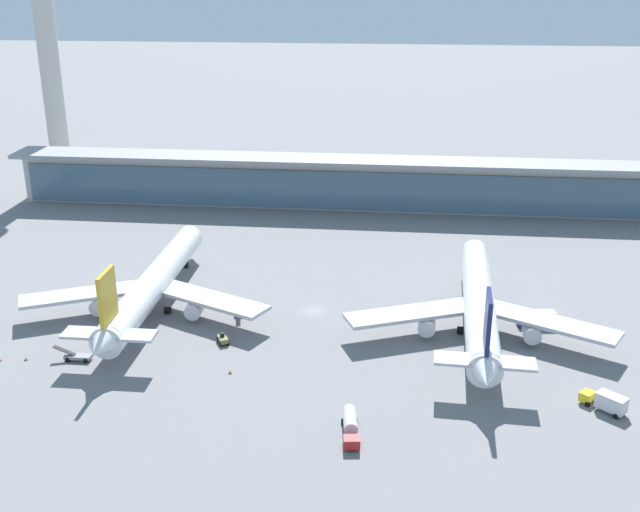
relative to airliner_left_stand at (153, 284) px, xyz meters
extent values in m
plane|color=slate|center=(32.97, 2.90, -5.59)|extent=(1200.00, 1200.00, 0.00)
cylinder|color=white|center=(-0.01, 1.36, 0.02)|extent=(6.26, 56.18, 5.92)
cone|color=white|center=(-0.19, 31.80, 0.02)|extent=(5.83, 5.36, 5.80)
cone|color=white|center=(0.18, -28.78, 0.61)|extent=(5.37, 6.55, 5.33)
cube|color=black|center=(-0.17, 28.41, 1.06)|extent=(4.46, 2.48, 0.71)
cube|color=#B7BABF|center=(-12.74, -3.87, -1.01)|extent=(25.77, 17.18, 0.71)
cube|color=#B7BABF|center=(12.78, -3.71, -1.01)|extent=(25.83, 16.94, 0.71)
cylinder|color=silver|center=(-9.67, -4.45, -3.06)|extent=(3.29, 4.31, 3.27)
cylinder|color=silver|center=(9.72, -4.33, -3.06)|extent=(3.29, 4.31, 3.27)
cube|color=gold|center=(0.14, -23.65, 7.58)|extent=(0.76, 7.15, 9.19)
cube|color=#B7BABF|center=(0.15, -24.67, 0.91)|extent=(16.36, 4.59, 0.51)
cylinder|color=black|center=(-3.26, -1.72, -4.88)|extent=(1.23, 1.44, 1.43)
cylinder|color=black|center=(3.28, -1.68, -4.88)|extent=(1.23, 1.44, 1.43)
cylinder|color=black|center=(-0.15, 23.82, -4.88)|extent=(1.23, 1.44, 1.43)
cylinder|color=white|center=(65.53, -1.59, 0.02)|extent=(8.66, 56.37, 5.92)
cone|color=white|center=(67.02, 28.81, 0.02)|extent=(6.06, 5.61, 5.80)
cone|color=white|center=(64.06, -31.70, 0.61)|extent=(5.64, 6.77, 5.33)
cube|color=black|center=(66.86, 25.43, 1.06)|extent=(4.56, 2.66, 0.71)
cube|color=#B7BABF|center=(52.54, -6.11, -1.01)|extent=(26.03, 16.05, 0.71)
cube|color=#B7BABF|center=(78.03, -7.36, -1.01)|extent=(25.51, 18.02, 0.71)
cylinder|color=silver|center=(55.57, -6.86, -3.06)|extent=(3.47, 4.44, 3.27)
cylinder|color=silver|center=(74.94, -7.81, -3.06)|extent=(3.47, 4.44, 3.27)
cube|color=#141E51|center=(64.31, -26.57, 7.58)|extent=(1.06, 7.17, 9.19)
cube|color=#B7BABF|center=(64.26, -27.59, 0.91)|extent=(16.53, 5.29, 0.51)
cylinder|color=black|center=(62.12, -4.49, -4.88)|extent=(1.29, 1.49, 1.43)
cylinder|color=black|center=(68.65, -4.81, -4.88)|extent=(1.29, 1.49, 1.43)
cylinder|color=black|center=(66.63, 20.84, -4.88)|extent=(1.29, 1.49, 1.43)
cube|color=olive|center=(17.51, -13.55, -4.69)|extent=(2.65, 3.18, 0.90)
cube|color=black|center=(17.37, -13.28, -3.89)|extent=(0.95, 0.95, 0.70)
cylinder|color=black|center=(18.60, -14.07, -5.14)|extent=(0.67, 0.93, 0.90)
cylinder|color=black|center=(17.34, -14.75, -5.14)|extent=(0.67, 0.93, 0.90)
cylinder|color=black|center=(17.67, -12.35, -5.14)|extent=(0.67, 0.93, 0.90)
cylinder|color=black|center=(16.42, -13.02, -5.14)|extent=(0.67, 0.93, 0.90)
cube|color=#234C9E|center=(74.40, 0.30, -4.39)|extent=(2.02, 2.47, 1.50)
cube|color=black|center=(73.60, 0.22, -4.09)|extent=(0.32, 2.07, 0.70)
cube|color=silver|center=(78.48, 0.70, -3.74)|extent=(4.80, 2.74, 2.50)
cylinder|color=black|center=(75.30, -0.67, -5.14)|extent=(0.92, 0.37, 0.90)
cylinder|color=black|center=(75.09, 1.43, -5.14)|extent=(0.92, 0.37, 0.90)
cylinder|color=black|center=(80.08, -0.20, -5.14)|extent=(0.92, 0.37, 0.90)
cylinder|color=black|center=(79.87, 1.90, -5.14)|extent=(0.92, 0.37, 0.90)
cube|color=silver|center=(17.65, 0.31, -4.84)|extent=(2.95, 5.10, 0.60)
cube|color=black|center=(18.26, -2.04, -3.76)|extent=(1.87, 4.05, 1.72)
cylinder|color=black|center=(18.87, -1.11, -5.14)|extent=(0.50, 0.94, 0.90)
cylinder|color=black|center=(17.27, -1.52, -5.14)|extent=(0.50, 0.94, 0.90)
cylinder|color=black|center=(18.02, 2.15, -5.14)|extent=(0.50, 0.94, 0.90)
cylinder|color=black|center=(16.42, 1.73, -5.14)|extent=(0.50, 0.94, 0.90)
cube|color=yellow|center=(80.93, -27.72, -4.39)|extent=(2.87, 2.92, 1.50)
cube|color=black|center=(80.32, -27.20, -4.09)|extent=(1.45, 1.64, 0.70)
cube|color=silver|center=(84.02, -30.41, -3.74)|extent=(4.98, 4.75, 2.50)
cylinder|color=black|center=(80.84, -29.05, -5.14)|extent=(0.86, 0.80, 0.90)
cylinder|color=black|center=(82.22, -27.45, -5.14)|extent=(0.86, 0.80, 0.90)
cylinder|color=black|center=(84.46, -32.19, -5.14)|extent=(0.86, 0.80, 0.90)
cylinder|color=black|center=(85.85, -30.59, -5.14)|extent=(0.86, 0.80, 0.90)
cube|color=gray|center=(-6.85, -22.85, -4.84)|extent=(4.81, 1.84, 0.60)
cube|color=black|center=(-9.27, -22.87, -3.76)|extent=(3.96, 0.93, 1.72)
cylinder|color=black|center=(-8.52, -23.69, -5.14)|extent=(0.90, 0.29, 0.90)
cylinder|color=black|center=(-8.53, -22.04, -5.14)|extent=(0.90, 0.29, 0.90)
cylinder|color=black|center=(-5.16, -23.67, -5.14)|extent=(0.90, 0.29, 0.90)
cylinder|color=black|center=(-5.17, -22.01, -5.14)|extent=(0.90, 0.29, 0.90)
cube|color=#B21E1E|center=(43.91, -44.66, -4.39)|extent=(2.63, 2.28, 1.50)
cylinder|color=silver|center=(43.32, -39.89, -3.69)|extent=(2.77, 5.82, 2.10)
cylinder|color=black|center=(44.89, -43.58, -5.14)|extent=(0.39, 0.93, 0.90)
cylinder|color=black|center=(42.70, -43.85, -5.14)|extent=(0.39, 0.93, 0.90)
cylinder|color=black|center=(44.18, -37.92, -5.14)|extent=(0.39, 0.93, 0.90)
cylinder|color=black|center=(41.99, -38.19, -5.14)|extent=(0.39, 0.93, 0.90)
cube|color=beige|center=(32.97, 76.26, 1.41)|extent=(191.00, 8.00, 14.00)
cube|color=slate|center=(32.97, 71.96, 0.71)|extent=(187.18, 0.50, 11.20)
cube|color=gray|center=(32.97, 74.26, 9.01)|extent=(194.82, 12.80, 1.20)
cylinder|color=beige|center=(-61.86, 96.60, 27.21)|extent=(6.40, 6.40, 65.61)
cone|color=orange|center=(-20.81, -24.64, -5.24)|extent=(0.44, 0.44, 0.70)
cube|color=black|center=(-20.81, -24.64, -5.57)|extent=(0.62, 0.62, 0.04)
cone|color=orange|center=(-16.29, -23.84, -5.24)|extent=(0.44, 0.44, 0.70)
cube|color=black|center=(-16.29, -23.84, -5.57)|extent=(0.62, 0.62, 0.04)
cone|color=orange|center=(21.31, -24.62, -5.24)|extent=(0.44, 0.44, 0.70)
cube|color=black|center=(21.31, -24.62, -5.57)|extent=(0.62, 0.62, 0.04)
camera|label=1|loc=(49.53, -139.64, 60.43)|focal=42.97mm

